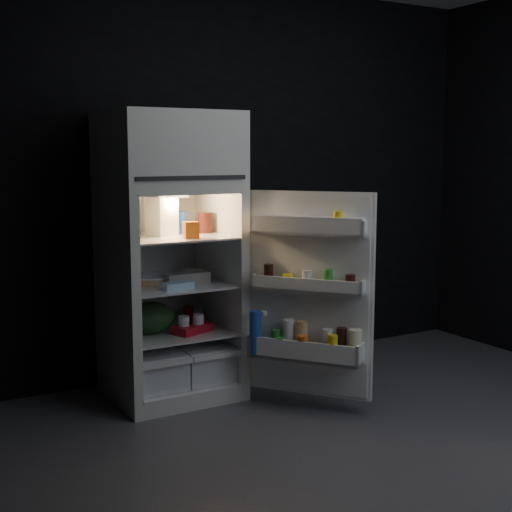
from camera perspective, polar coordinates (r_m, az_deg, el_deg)
floor at (r=3.98m, az=10.49°, el=-14.52°), size 4.00×3.40×0.00m
wall_back at (r=5.09m, az=-1.68°, el=6.20°), size 4.00×0.00×2.70m
refrigerator at (r=4.48m, az=-7.05°, el=0.80°), size 0.76×0.71×1.78m
fridge_door at (r=4.23m, az=4.27°, el=-3.39°), size 0.59×0.69×1.22m
milk_jug at (r=4.42m, az=-7.56°, el=3.17°), size 0.19×0.19×0.24m
mayo_jar at (r=4.54m, az=-6.21°, el=2.69°), size 0.11×0.11×0.14m
jam_jar at (r=4.56m, az=-4.07°, el=2.68°), size 0.10×0.10×0.13m
amber_bottle at (r=4.39m, az=-10.54°, el=2.94°), size 0.09×0.09×0.22m
small_carton at (r=4.26m, az=-5.23°, el=2.08°), size 0.09×0.07×0.10m
egg_carton at (r=4.44m, az=-5.58°, el=-1.79°), size 0.29×0.11×0.07m
pie at (r=4.51m, az=-8.29°, el=-1.87°), size 0.31×0.31×0.04m
flat_package at (r=4.29m, az=-6.37°, el=-2.37°), size 0.21×0.13×0.04m
wrapped_pkg at (r=4.70m, az=-5.21°, el=-1.35°), size 0.14×0.12×0.05m
produce_bag at (r=4.46m, az=-8.44°, el=-4.90°), size 0.36×0.32×0.20m
yogurt_tray at (r=4.46m, az=-5.10°, el=-5.80°), size 0.28×0.22×0.05m
small_can_red at (r=4.79m, az=-5.38°, el=-4.59°), size 0.09×0.09×0.09m
small_can_silver at (r=4.75m, az=-4.65°, el=-4.70°), size 0.07×0.07×0.09m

